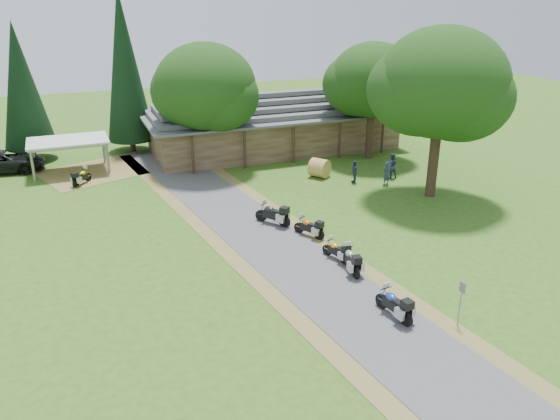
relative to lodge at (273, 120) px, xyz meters
name	(u,v)px	position (x,y,z in m)	size (l,w,h in m)	color
ground	(337,296)	(-6.00, -24.00, -2.45)	(120.00, 120.00, 0.00)	#355317
driveway	(293,260)	(-6.50, -20.00, -2.45)	(46.00, 46.00, 0.00)	#444446
lodge	(273,120)	(0.00, 0.00, 0.00)	(21.40, 9.40, 4.90)	brown
carport	(70,156)	(-16.38, -0.53, -1.22)	(5.66, 3.77, 2.45)	silver
car_dark_suv	(3,156)	(-21.02, 1.20, -1.26)	(6.23, 2.65, 2.38)	black
motorcycle_row_a	(394,303)	(-4.59, -26.29, -1.79)	(1.93, 0.63, 1.32)	navy
motorcycle_row_b	(351,259)	(-4.34, -22.10, -1.80)	(1.91, 0.62, 1.31)	#999AA0
motorcycle_row_c	(336,250)	(-4.44, -20.77, -1.88)	(1.66, 0.54, 1.13)	gold
motorcycle_row_d	(309,226)	(-4.56, -17.68, -1.85)	(1.76, 0.58, 1.21)	#BD591B
motorcycle_row_e	(273,213)	(-5.84, -15.40, -1.75)	(2.06, 0.67, 1.41)	black
motorcycle_carport_a	(82,176)	(-15.79, -3.89, -1.86)	(1.74, 0.57, 1.19)	#E3C700
person_a	(386,171)	(4.01, -11.67, -1.47)	(0.56, 0.40, 1.96)	#2E3955
person_b	(392,163)	(5.12, -10.55, -1.35)	(0.62, 0.45, 2.20)	#2E3955
person_c	(354,170)	(2.16, -10.47, -1.50)	(0.54, 0.39, 1.90)	#2E3955
hay_bale	(319,168)	(0.41, -8.43, -1.77)	(1.35, 1.35, 1.24)	olive
sign_post	(460,304)	(-2.46, -27.75, -1.47)	(0.35, 0.06, 1.96)	gray
oak_lodge_left	(206,103)	(-6.51, -3.31, 2.53)	(7.41, 7.41, 9.96)	black
oak_lodge_right	(372,96)	(6.26, -5.35, 2.57)	(6.81, 6.81, 10.05)	black
oak_driveway	(439,106)	(5.57, -14.67, 3.50)	(8.07, 8.07, 11.90)	black
cedar_near	(125,72)	(-11.32, 3.71, 4.08)	(3.85, 3.85, 13.07)	black
cedar_far	(23,93)	(-19.11, 4.01, 2.88)	(3.94, 3.94, 10.66)	black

